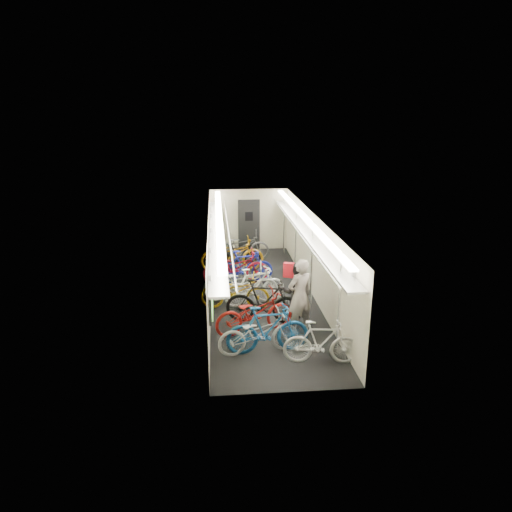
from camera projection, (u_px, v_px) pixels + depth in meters
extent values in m
plane|color=black|center=(262.00, 295.00, 13.47)|extent=(10.00, 10.00, 0.00)
plane|color=white|center=(262.00, 216.00, 12.78)|extent=(10.00, 10.00, 0.00)
plane|color=beige|center=(210.00, 258.00, 13.00)|extent=(0.00, 10.00, 10.00)
plane|color=beige|center=(313.00, 255.00, 13.25)|extent=(0.00, 10.00, 10.00)
plane|color=beige|center=(249.00, 220.00, 17.89)|extent=(3.00, 0.00, 3.00)
plane|color=beige|center=(290.00, 335.00, 8.36)|extent=(3.00, 0.00, 3.00)
cube|color=black|center=(210.00, 298.00, 9.93)|extent=(0.06, 1.10, 0.80)
cube|color=#88D35C|center=(212.00, 298.00, 9.94)|extent=(0.02, 0.96, 0.66)
cube|color=black|center=(211.00, 267.00, 12.03)|extent=(0.06, 1.10, 0.80)
cube|color=#88D35C|center=(212.00, 267.00, 12.03)|extent=(0.02, 0.96, 0.66)
cube|color=black|center=(211.00, 245.00, 14.13)|extent=(0.06, 1.10, 0.80)
cube|color=#88D35C|center=(212.00, 245.00, 14.13)|extent=(0.02, 0.96, 0.66)
cube|color=black|center=(211.00, 229.00, 16.23)|extent=(0.06, 1.10, 0.80)
cube|color=#88D35C|center=(212.00, 229.00, 16.23)|extent=(0.02, 0.96, 0.66)
cube|color=yellow|center=(211.00, 279.00, 10.97)|extent=(0.02, 0.22, 0.30)
cube|color=yellow|center=(211.00, 253.00, 13.07)|extent=(0.02, 0.22, 0.30)
cube|color=yellow|center=(211.00, 235.00, 15.16)|extent=(0.02, 0.22, 0.30)
cube|color=black|center=(249.00, 225.00, 17.89)|extent=(0.85, 0.08, 2.00)
cube|color=#999BA0|center=(217.00, 233.00, 12.81)|extent=(0.40, 9.70, 0.05)
cube|color=#999BA0|center=(306.00, 231.00, 13.03)|extent=(0.40, 9.70, 0.05)
cylinder|color=silver|center=(228.00, 229.00, 12.81)|extent=(0.04, 9.70, 0.04)
cylinder|color=silver|center=(295.00, 228.00, 12.97)|extent=(0.04, 9.70, 0.04)
cube|color=white|center=(219.00, 218.00, 12.69)|extent=(0.18, 9.60, 0.04)
cube|color=white|center=(304.00, 217.00, 12.90)|extent=(0.18, 9.60, 0.04)
cylinder|color=silver|center=(339.00, 307.00, 9.61)|extent=(0.05, 0.05, 2.38)
cylinder|color=silver|center=(312.00, 266.00, 12.28)|extent=(0.05, 0.05, 2.38)
cylinder|color=silver|center=(296.00, 242.00, 14.66)|extent=(0.05, 0.05, 2.38)
cylinder|color=silver|center=(284.00, 225.00, 17.05)|extent=(0.05, 0.05, 2.38)
imported|color=#A4A5A9|center=(259.00, 333.00, 10.05)|extent=(1.92, 0.95, 0.96)
imported|color=#174E8A|center=(268.00, 329.00, 10.03)|extent=(1.91, 0.70, 1.12)
imported|color=maroon|center=(254.00, 313.00, 10.99)|extent=(2.10, 1.24, 1.04)
imported|color=black|center=(264.00, 302.00, 11.48)|extent=(2.03, 0.98, 1.17)
imported|color=#BF8B11|center=(235.00, 291.00, 12.41)|extent=(1.97, 0.92, 0.99)
imported|color=white|center=(255.00, 286.00, 12.68)|extent=(1.87, 1.02, 1.08)
imported|color=#B1B0B5|center=(241.00, 283.00, 12.82)|extent=(2.20, 0.92, 1.13)
imported|color=#1C28AC|center=(245.00, 266.00, 14.36)|extent=(1.83, 0.72, 1.07)
imported|color=maroon|center=(235.00, 267.00, 14.26)|extent=(2.10, 0.82, 1.08)
imported|color=black|center=(239.00, 256.00, 15.62)|extent=(1.68, 0.93, 0.97)
imported|color=#C88512|center=(232.00, 254.00, 15.55)|extent=(2.20, 0.89, 1.13)
imported|color=silver|center=(321.00, 342.00, 9.61)|extent=(1.67, 0.66, 0.97)
imported|color=#58585C|center=(241.00, 246.00, 16.71)|extent=(2.12, 0.90, 1.08)
imported|color=gray|center=(300.00, 296.00, 10.94)|extent=(0.80, 0.69, 1.85)
imported|color=black|center=(297.00, 293.00, 11.47)|extent=(0.93, 0.82, 1.61)
cube|color=red|center=(289.00, 270.00, 11.70)|extent=(0.29, 0.23, 0.38)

